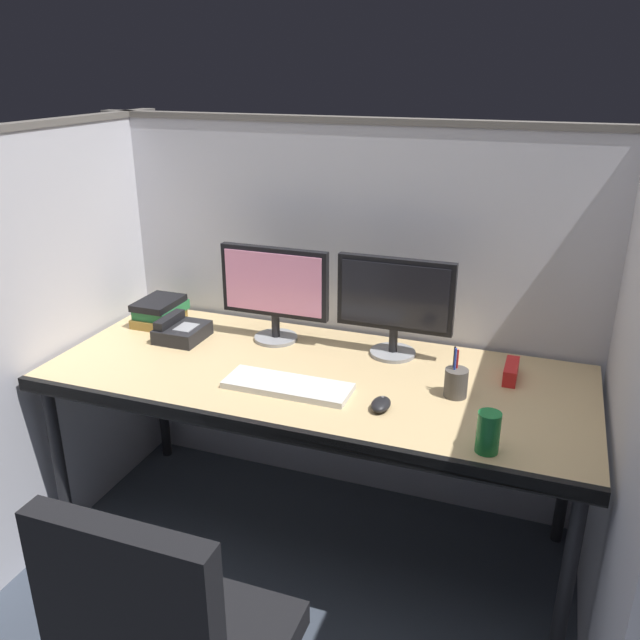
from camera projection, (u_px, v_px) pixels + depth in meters
ground_plane at (286, 595)px, 2.32m from camera, size 8.00×8.00×0.00m
cubicle_partition_rear at (353, 317)px, 2.69m from camera, size 2.21×0.06×1.57m
cubicle_partition_left at (64, 333)px, 2.53m from camera, size 0.06×1.41×1.57m
cubicle_partition_right at (626, 423)px, 1.89m from camera, size 0.06×1.41×1.57m
desk at (314, 386)px, 2.32m from camera, size 1.90×0.80×0.74m
monitor_left at (274, 288)px, 2.51m from camera, size 0.43×0.17×0.37m
monitor_right at (395, 300)px, 2.38m from camera, size 0.43×0.17×0.37m
keyboard_main at (288, 386)px, 2.20m from camera, size 0.43×0.15×0.02m
computer_mouse at (381, 404)px, 2.06m from camera, size 0.06×0.10×0.04m
red_stapler at (511, 371)px, 2.26m from camera, size 0.04×0.15×0.06m
desk_phone at (181, 331)px, 2.59m from camera, size 0.17×0.19×0.09m
soda_can at (488, 432)px, 1.82m from camera, size 0.07×0.07×0.12m
pen_cup at (456, 382)px, 2.14m from camera, size 0.08×0.08×0.17m
book_stack at (160, 311)px, 2.74m from camera, size 0.16×0.22×0.10m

